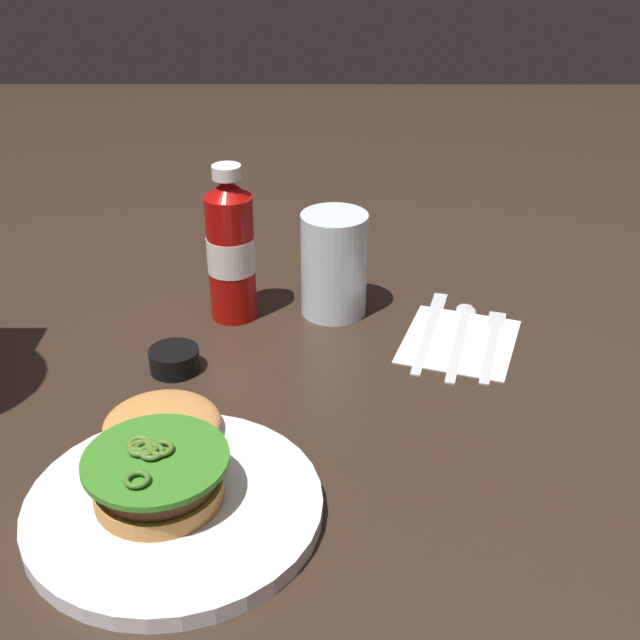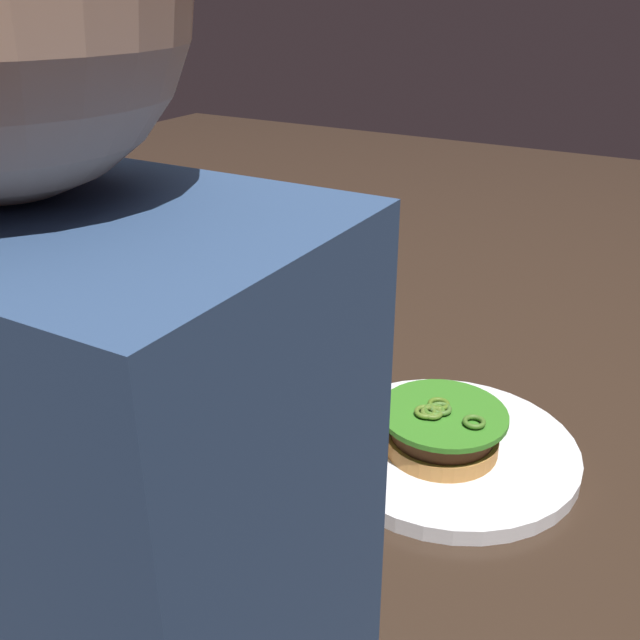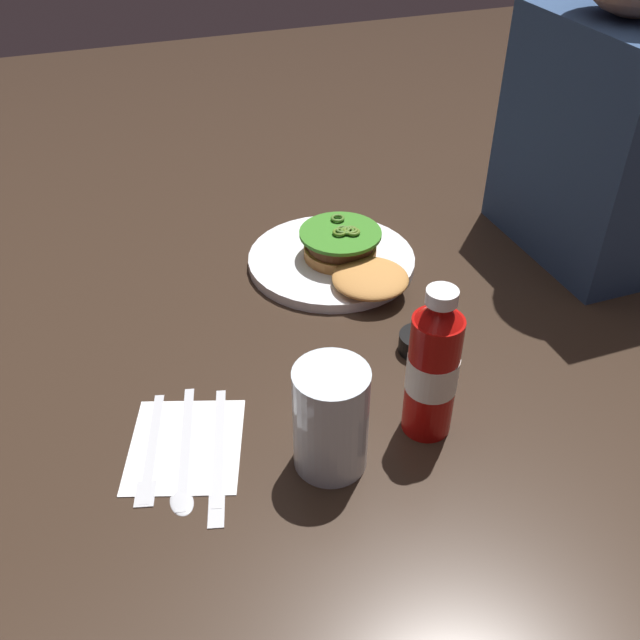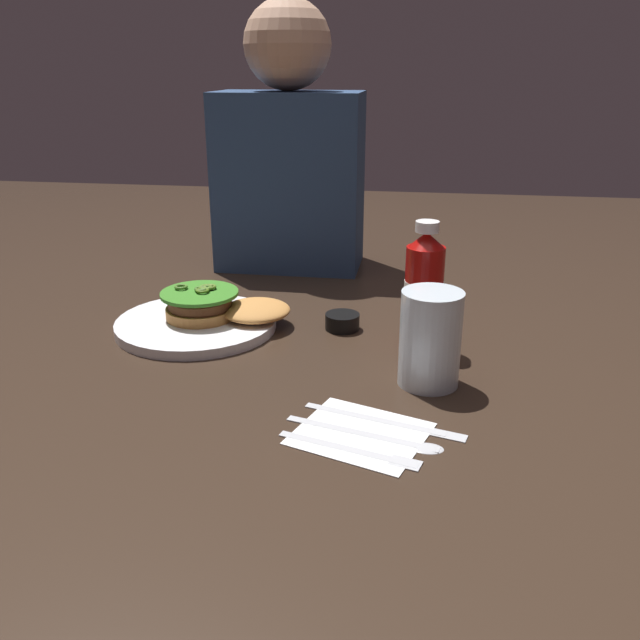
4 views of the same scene
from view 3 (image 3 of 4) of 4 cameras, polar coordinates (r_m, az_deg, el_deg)
The scene contains 11 objects.
ground_plane at distance 1.02m, azimuth -2.18°, elevation -0.83°, with size 3.00×3.00×0.00m, color #312319.
dinner_plate at distance 1.16m, azimuth 0.93°, elevation 4.85°, with size 0.27×0.27×0.02m, color white.
burger_sandwich at distance 1.12m, azimuth 2.53°, elevation 5.21°, with size 0.22×0.14×0.05m.
ketchup_bottle at distance 0.83m, azimuth 9.12°, elevation -3.92°, with size 0.06×0.06×0.21m.
water_glass at distance 0.79m, azimuth 0.88°, elevation -8.03°, with size 0.09×0.09×0.14m, color silver.
condiment_cup at distance 0.99m, azimuth 8.08°, elevation -1.83°, with size 0.06×0.06×0.03m, color black.
napkin at distance 0.87m, azimuth -10.84°, elevation -9.93°, with size 0.15×0.13×0.00m, color white.
fork_utensil at distance 0.87m, azimuth -13.61°, elevation -10.61°, with size 0.18×0.06×0.00m.
spoon_utensil at distance 0.85m, azimuth -10.98°, elevation -11.28°, with size 0.20×0.06×0.00m.
butter_knife at distance 0.85m, azimuth -8.27°, elevation -11.14°, with size 0.21×0.07×0.00m.
diner_person at distance 1.19m, azimuth 22.31°, elevation 15.88°, with size 0.31×0.18×0.55m.
Camera 3 is at (0.77, -0.24, 0.64)m, focal length 39.46 mm.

